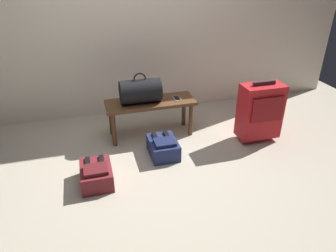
# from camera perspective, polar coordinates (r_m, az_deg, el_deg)

# --- Properties ---
(ground_plane) EXTENTS (6.60, 6.60, 0.00)m
(ground_plane) POSITION_cam_1_polar(r_m,az_deg,el_deg) (2.98, -2.11, -9.56)
(ground_plane) COLOR #B2A893
(back_wall) EXTENTS (6.00, 0.10, 2.80)m
(back_wall) POSITION_cam_1_polar(r_m,az_deg,el_deg) (3.96, -8.43, 21.78)
(back_wall) COLOR silver
(back_wall) RESTS_ON ground
(bench) EXTENTS (1.00, 0.36, 0.43)m
(bench) POSITION_cam_1_polar(r_m,az_deg,el_deg) (3.52, -3.22, 3.57)
(bench) COLOR brown
(bench) RESTS_ON ground
(duffel_bag_black) EXTENTS (0.44, 0.26, 0.34)m
(duffel_bag_black) POSITION_cam_1_polar(r_m,az_deg,el_deg) (3.42, -5.08, 6.38)
(duffel_bag_black) COLOR black
(duffel_bag_black) RESTS_ON bench
(cell_phone) EXTENTS (0.07, 0.14, 0.01)m
(cell_phone) POSITION_cam_1_polar(r_m,az_deg,el_deg) (3.55, 1.64, 5.09)
(cell_phone) COLOR silver
(cell_phone) RESTS_ON bench
(suitcase_upright_red) EXTENTS (0.46, 0.26, 0.70)m
(suitcase_upright_red) POSITION_cam_1_polar(r_m,az_deg,el_deg) (3.57, 16.49, 2.67)
(suitcase_upright_red) COLOR red
(suitcase_upright_red) RESTS_ON ground
(backpack_maroon) EXTENTS (0.28, 0.38, 0.21)m
(backpack_maroon) POSITION_cam_1_polar(r_m,az_deg,el_deg) (2.95, -12.94, -8.58)
(backpack_maroon) COLOR maroon
(backpack_maroon) RESTS_ON ground
(backpack_navy) EXTENTS (0.28, 0.38, 0.21)m
(backpack_navy) POSITION_cam_1_polar(r_m,az_deg,el_deg) (3.26, -0.88, -3.86)
(backpack_navy) COLOR navy
(backpack_navy) RESTS_ON ground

